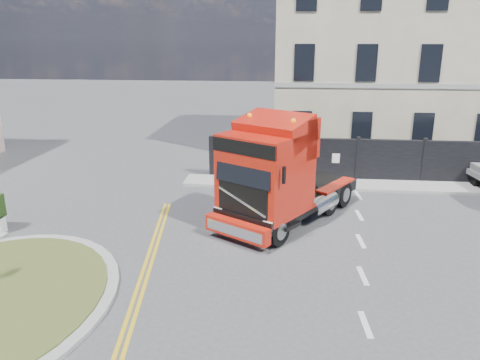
# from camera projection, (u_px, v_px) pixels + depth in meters

# --- Properties ---
(ground) EXTENTS (120.00, 120.00, 0.00)m
(ground) POSITION_uv_depth(u_px,v_px,m) (260.00, 265.00, 13.99)
(ground) COLOR #424244
(ground) RESTS_ON ground
(hoarding_fence) EXTENTS (18.80, 0.25, 2.00)m
(hoarding_fence) POSITION_uv_depth(u_px,v_px,m) (413.00, 162.00, 21.63)
(hoarding_fence) COLOR black
(hoarding_fence) RESTS_ON ground
(georgian_building) EXTENTS (12.30, 10.30, 12.80)m
(georgian_building) POSITION_uv_depth(u_px,v_px,m) (380.00, 50.00, 27.41)
(georgian_building) COLOR beige
(georgian_building) RESTS_ON ground
(pavement_far) EXTENTS (20.00, 1.60, 0.12)m
(pavement_far) POSITION_uv_depth(u_px,v_px,m) (403.00, 186.00, 21.10)
(pavement_far) COLOR gray
(pavement_far) RESTS_ON ground
(truck) EXTENTS (5.55, 6.83, 3.93)m
(truck) POSITION_uv_depth(u_px,v_px,m) (276.00, 178.00, 16.47)
(truck) COLOR black
(truck) RESTS_ON ground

